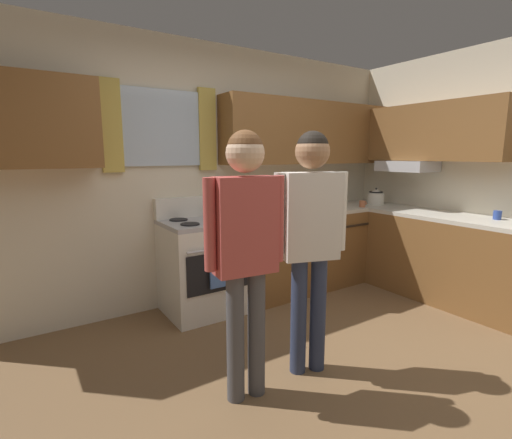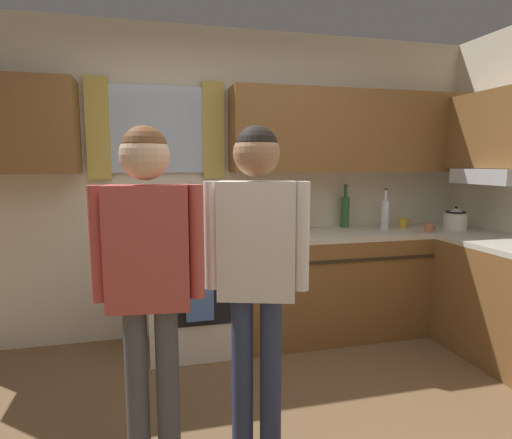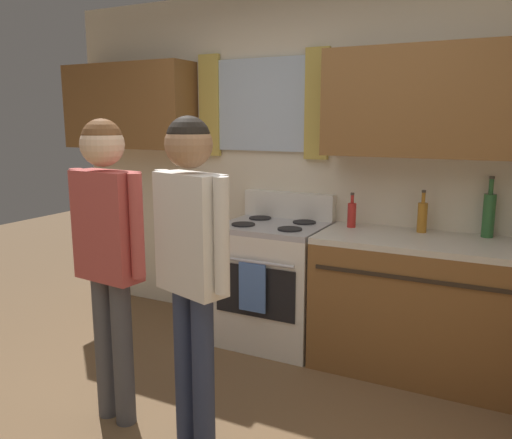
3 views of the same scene
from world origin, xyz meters
TOP-DOWN VIEW (x-y plane):
  - back_wall_unit at (0.06, 1.82)m, footprint 4.60×0.42m
  - kitchen_counter_run at (1.54, 1.07)m, footprint 2.20×2.23m
  - stove_oven at (-0.28, 1.54)m, footprint 0.73×0.67m
  - bottle_wine_green at (1.13, 1.78)m, footprint 0.08×0.08m
  - bottle_tall_clear at (1.41, 1.56)m, footprint 0.07×0.07m
  - bottle_oil_amber at (0.72, 1.73)m, footprint 0.06×0.06m
  - bottle_sauce_red at (0.25, 1.69)m, footprint 0.06×0.06m
  - mug_mustard_yellow at (1.62, 1.61)m, footprint 0.12×0.08m
  - cup_terracotta at (1.70, 1.34)m, footprint 0.11×0.07m
  - stovetop_kettle at (2.02, 1.41)m, footprint 0.27×0.20m
  - adult_left at (-0.62, 0.20)m, footprint 0.51×0.22m
  - adult_in_plaid at (-0.11, 0.21)m, footprint 0.49×0.27m

SIDE VIEW (x-z plane):
  - kitchen_counter_run at x=1.54m, z-range 0.00..0.90m
  - stove_oven at x=-0.28m, z-range -0.08..1.02m
  - cup_terracotta at x=1.70m, z-range 0.90..0.98m
  - mug_mustard_yellow at x=1.62m, z-range 0.90..0.99m
  - bottle_sauce_red at x=0.25m, z-range 0.87..1.12m
  - stovetop_kettle at x=2.02m, z-range 0.89..1.10m
  - bottle_oil_amber at x=0.72m, z-range 0.87..1.15m
  - adult_left at x=-0.62m, z-range 0.21..1.87m
  - bottle_tall_clear at x=1.41m, z-range 0.86..1.22m
  - adult_in_plaid at x=-0.11m, z-range 0.22..1.88m
  - bottle_wine_green at x=1.13m, z-range 0.85..1.25m
  - back_wall_unit at x=0.06m, z-range 0.18..2.78m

